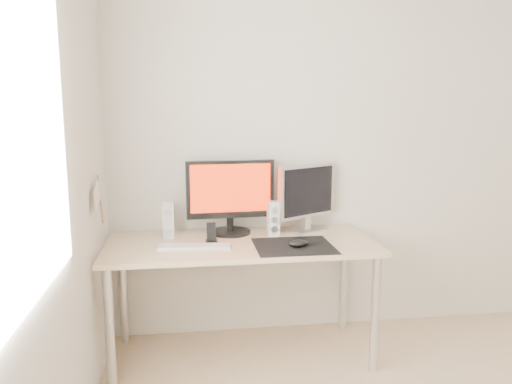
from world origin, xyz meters
TOP-DOWN VIEW (x-y plane):
  - wall_back at (0.00, 1.75)m, footprint 3.50×0.00m
  - wall_left at (-1.75, 0.00)m, footprint 0.00×3.50m
  - window_pane at (-1.74, 0.00)m, footprint 0.00×1.30m
  - mousepad at (-0.64, 1.24)m, footprint 0.45×0.40m
  - mouse at (-0.62, 1.21)m, footprint 0.11×0.07m
  - desk at (-0.93, 1.38)m, footprint 1.60×0.70m
  - main_monitor at (-0.98, 1.57)m, footprint 0.55×0.27m
  - second_monitor at (-0.49, 1.57)m, footprint 0.41×0.26m
  - speaker_left at (-1.36, 1.54)m, footprint 0.07×0.08m
  - speaker_right at (-0.72, 1.50)m, footprint 0.07×0.08m
  - keyboard at (-1.21, 1.28)m, footprint 0.43×0.17m
  - phone_dock at (-1.11, 1.38)m, footprint 0.07×0.06m
  - pennant at (-1.72, 1.24)m, footprint 0.01×0.23m

SIDE VIEW (x-z plane):
  - desk at x=-0.93m, z-range 0.29..1.02m
  - mousepad at x=-0.64m, z-range 0.73..0.73m
  - keyboard at x=-1.21m, z-range 0.73..0.75m
  - mouse at x=-0.62m, z-range 0.73..0.77m
  - phone_dock at x=-1.11m, z-range 0.71..0.83m
  - speaker_left at x=-1.36m, z-range 0.73..0.95m
  - speaker_right at x=-0.72m, z-range 0.73..0.95m
  - second_monitor at x=-0.49m, z-range 0.75..1.19m
  - main_monitor at x=-0.98m, z-range 0.75..1.22m
  - pennant at x=-1.72m, z-range 0.90..1.19m
  - wall_back at x=0.00m, z-range -0.50..3.00m
  - wall_left at x=-1.75m, z-range -0.50..3.00m
  - window_pane at x=-1.74m, z-range 0.85..2.15m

